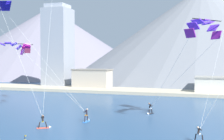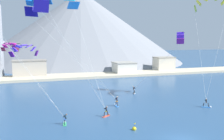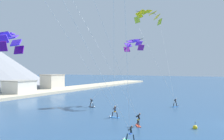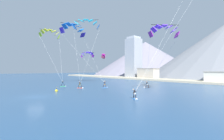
{
  "view_description": "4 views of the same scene",
  "coord_description": "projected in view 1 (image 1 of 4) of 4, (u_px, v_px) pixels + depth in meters",
  "views": [
    {
      "loc": [
        13.5,
        -20.87,
        8.45
      ],
      "look_at": [
        2.11,
        13.71,
        6.96
      ],
      "focal_mm": 50.0,
      "sensor_mm": 36.0,
      "label": 1
    },
    {
      "loc": [
        -16.28,
        -23.92,
        11.85
      ],
      "look_at": [
        -2.7,
        18.22,
        6.23
      ],
      "focal_mm": 40.0,
      "sensor_mm": 36.0,
      "label": 2
    },
    {
      "loc": [
        -35.04,
        -0.03,
        7.27
      ],
      "look_at": [
        -2.98,
        16.69,
        7.02
      ],
      "focal_mm": 40.0,
      "sensor_mm": 36.0,
      "label": 3
    },
    {
      "loc": [
        27.39,
        -6.75,
        4.49
      ],
      "look_at": [
        2.2,
        15.04,
        4.51
      ],
      "focal_mm": 24.0,
      "sensor_mm": 36.0,
      "label": 4
    }
  ],
  "objects": [
    {
      "name": "highrise_tower",
      "position": [
        58.0,
        47.0,
        87.21
      ],
      "size": [
        7.0,
        7.0,
        23.15
      ],
      "color": "#999EA8",
      "rests_on": "ground"
    },
    {
      "name": "kitesurfer_near_lead",
      "position": [
        87.0,
        117.0,
        40.97
      ],
      "size": [
        0.58,
        1.75,
        1.85
      ],
      "color": "#337FDB",
      "rests_on": "ground"
    },
    {
      "name": "mountain_peak_west_ridge",
      "position": [
        202.0,
        33.0,
        121.45
      ],
      "size": [
        102.99,
        102.99,
        35.96
      ],
      "color": "gray",
      "rests_on": "ground"
    },
    {
      "name": "shoreline_strip",
      "position": [
        154.0,
        92.0,
        73.34
      ],
      "size": [
        180.0,
        10.0,
        0.7
      ],
      "primitive_type": "cube",
      "color": "beige",
      "rests_on": "ground"
    },
    {
      "name": "parafoil_kite_distant_high_outer",
      "position": [
        8.0,
        47.0,
        49.2
      ],
      "size": [
        4.85,
        3.58,
        2.05
      ],
      "color": "#5C108D"
    },
    {
      "name": "kitesurfer_far_left",
      "position": [
        45.0,
        124.0,
        37.11
      ],
      "size": [
        1.68,
        1.28,
        1.72
      ],
      "color": "#E54C33",
      "rests_on": "ground"
    },
    {
      "name": "kitesurfer_mid_center",
      "position": [
        201.0,
        138.0,
        30.94
      ],
      "size": [
        1.73,
        1.16,
        1.67
      ],
      "color": "#337FDB",
      "rests_on": "ground"
    },
    {
      "name": "shore_building_promenade_mid",
      "position": [
        92.0,
        79.0,
        82.01
      ],
      "size": [
        9.97,
        5.49,
        5.36
      ],
      "color": "#B7AD9E",
      "rests_on": "ground"
    },
    {
      "name": "kitesurfer_near_trail",
      "position": [
        150.0,
        111.0,
        46.41
      ],
      "size": [
        0.91,
        1.78,
        1.7
      ],
      "color": "black",
      "rests_on": "ground"
    },
    {
      "name": "shore_building_harbour_front",
      "position": [
        210.0,
        86.0,
        70.63
      ],
      "size": [
        6.86,
        6.57,
        4.07
      ],
      "color": "silver",
      "rests_on": "ground"
    },
    {
      "name": "parafoil_kite_distant_low_drift",
      "position": [
        26.0,
        47.0,
        58.84
      ],
      "size": [
        3.88,
        3.72,
        1.81
      ],
      "color": "#912C4B"
    },
    {
      "name": "mountain_peak_central_summit",
      "position": [
        49.0,
        41.0,
        156.79
      ],
      "size": [
        104.16,
        104.16,
        33.27
      ],
      "color": "gray",
      "rests_on": "ground"
    },
    {
      "name": "parafoil_kite_near_trail",
      "position": [
        203.0,
        27.0,
        38.75
      ],
      "size": [
        9.72,
        8.0,
        11.84
      ],
      "color": "purple"
    }
  ]
}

